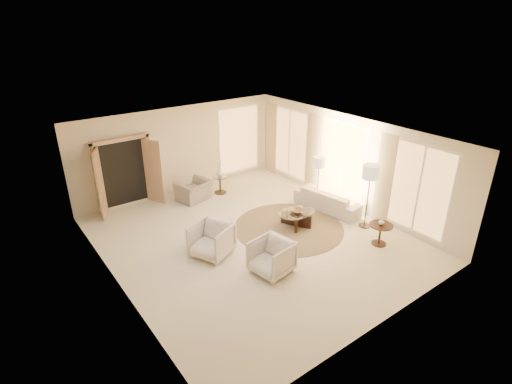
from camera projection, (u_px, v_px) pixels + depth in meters
room at (253, 190)px, 9.95m from camera, size 7.04×8.04×2.83m
windows_right at (344, 163)px, 11.92m from camera, size 0.10×6.40×2.40m
window_back_corner at (239, 140)px, 14.12m from camera, size 1.70×0.10×2.40m
curtains_right at (321, 157)px, 12.58m from camera, size 0.06×5.20×2.60m
french_doors at (125, 174)px, 11.85m from camera, size 1.95×0.66×2.16m
area_rug at (289, 227)px, 11.07m from camera, size 3.12×3.12×0.01m
sofa at (329, 200)px, 12.01m from camera, size 1.14×2.22×0.62m
armchair_left at (211, 238)px, 9.65m from camera, size 1.12×1.15×0.91m
armchair_right at (271, 256)px, 9.00m from camera, size 0.92×0.96×0.87m
accent_chair at (194, 187)px, 12.55m from camera, size 1.10×0.86×0.85m
coffee_table at (296, 217)px, 11.05m from camera, size 1.30×1.30×0.43m
end_table at (380, 231)px, 10.13m from camera, size 0.60×0.60×0.56m
side_table at (220, 183)px, 13.08m from camera, size 0.51×0.51×0.60m
floor_lamp_near at (319, 164)px, 12.00m from camera, size 0.37×0.37×1.51m
floor_lamp_far at (371, 175)px, 10.51m from camera, size 0.44×0.44×1.82m
bowl at (296, 211)px, 10.97m from camera, size 0.39×0.39×0.08m
end_vase at (382, 222)px, 10.02m from camera, size 0.15×0.15×0.16m
side_vase at (220, 173)px, 12.94m from camera, size 0.26×0.26×0.23m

